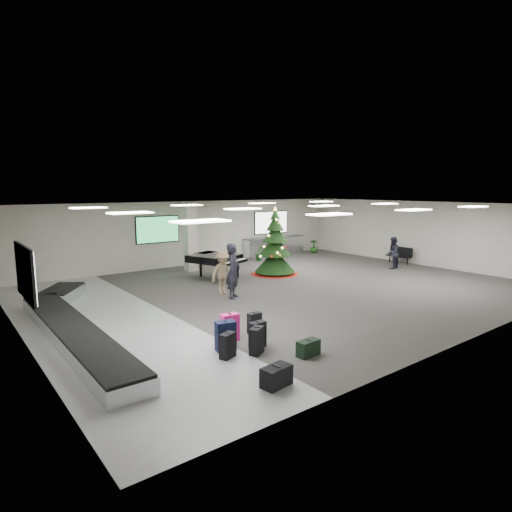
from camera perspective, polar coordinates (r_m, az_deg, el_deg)
ground at (r=16.47m, az=3.97°, el=-4.47°), size 18.00×18.00×0.00m
room_envelope at (r=16.36m, az=1.49°, el=3.73°), size 18.02×14.02×3.21m
baggage_carousel at (r=12.75m, az=-23.51°, el=-8.26°), size 2.28×9.71×0.43m
service_counter at (r=24.55m, az=2.46°, el=1.30°), size 4.05×0.65×1.08m
suitcase_0 at (r=10.16m, az=0.09°, el=-11.23°), size 0.47×0.40×0.66m
suitcase_1 at (r=10.57m, az=0.20°, el=-10.43°), size 0.42×0.24×0.66m
pink_suitcase at (r=11.01m, az=-3.51°, el=-9.46°), size 0.47×0.30×0.72m
suitcase_3 at (r=11.57m, az=-0.21°, el=-8.91°), size 0.37×0.21×0.57m
navy_suitcase at (r=10.37m, az=-4.09°, el=-10.59°), size 0.52×0.38×0.74m
suitcase_5 at (r=9.96m, az=-3.80°, el=-11.84°), size 0.44×0.34×0.60m
green_duffel at (r=10.17m, az=6.98°, el=-12.08°), size 0.57×0.31×0.39m
black_duffel at (r=8.68m, az=2.74°, el=-15.74°), size 0.66×0.42×0.43m
christmas_tree at (r=19.20m, az=2.54°, el=0.66°), size 2.15×2.15×3.07m
grand_piano at (r=18.30m, az=-5.39°, el=-0.36°), size 2.28×2.57×1.22m
bench at (r=23.34m, az=18.61°, el=0.26°), size 0.48×1.34×0.84m
traveler_a at (r=15.02m, az=-3.04°, el=-2.00°), size 0.84×0.82×1.94m
traveler_b at (r=15.65m, az=-4.46°, el=-2.23°), size 1.07×0.68×1.58m
traveler_bench at (r=21.54m, az=17.76°, el=0.40°), size 0.88×0.76×1.54m
potted_plant_left at (r=22.77m, az=0.41°, el=0.40°), size 0.60×0.59×0.86m
potted_plant_right at (r=25.80m, az=7.72°, el=1.28°), size 0.64×0.64×0.80m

